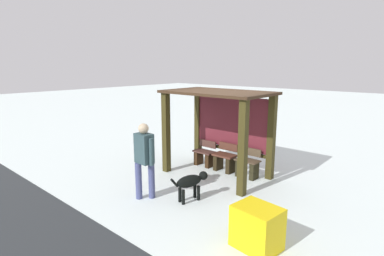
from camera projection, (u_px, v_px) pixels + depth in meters
ground_plane at (216, 175)px, 8.07m from camera, size 60.00×60.00×0.00m
bus_shelter at (222, 116)px, 7.91m from camera, size 2.70×1.65×2.22m
bench_left_inside at (205, 156)px, 8.75m from camera, size 0.61×0.35×0.72m
bench_center_inside at (225, 160)px, 8.29m from camera, size 0.61×0.39×0.76m
bench_right_inside at (248, 166)px, 7.83m from camera, size 0.61×0.36×0.75m
person_walking at (144, 156)px, 6.45m from camera, size 0.58×0.36×1.67m
dog at (191, 182)px, 6.45m from camera, size 0.39×0.89×0.60m
grit_bin at (257, 228)px, 4.78m from camera, size 0.76×0.64×0.69m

